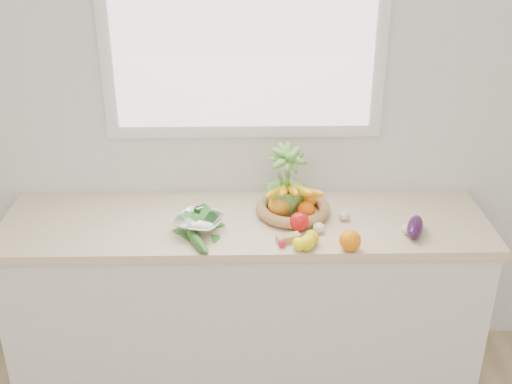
{
  "coord_description": "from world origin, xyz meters",
  "views": [
    {
      "loc": [
        -0.0,
        -0.65,
        2.31
      ],
      "look_at": [
        0.05,
        1.93,
        1.05
      ],
      "focal_mm": 45.0,
      "sensor_mm": 36.0,
      "label": 1
    }
  ],
  "objects_px": {
    "colander_with_spinach": "(199,220)",
    "potted_herb": "(286,181)",
    "apple": "(299,222)",
    "eggplant": "(415,227)",
    "fruit_basket": "(292,204)",
    "cucumber": "(197,241)"
  },
  "relations": [
    {
      "from": "cucumber",
      "to": "apple",
      "type": "bearing_deg",
      "value": 15.4
    },
    {
      "from": "eggplant",
      "to": "apple",
      "type": "bearing_deg",
      "value": 174.86
    },
    {
      "from": "potted_herb",
      "to": "colander_with_spinach",
      "type": "bearing_deg",
      "value": -156.65
    },
    {
      "from": "potted_herb",
      "to": "fruit_basket",
      "type": "xyz_separation_m",
      "value": [
        0.03,
        -0.02,
        -0.11
      ]
    },
    {
      "from": "cucumber",
      "to": "fruit_basket",
      "type": "xyz_separation_m",
      "value": [
        0.43,
        0.28,
        0.03
      ]
    },
    {
      "from": "potted_herb",
      "to": "fruit_basket",
      "type": "relative_size",
      "value": 0.85
    },
    {
      "from": "cucumber",
      "to": "colander_with_spinach",
      "type": "bearing_deg",
      "value": 88.81
    },
    {
      "from": "fruit_basket",
      "to": "colander_with_spinach",
      "type": "height_order",
      "value": "fruit_basket"
    },
    {
      "from": "apple",
      "to": "eggplant",
      "type": "relative_size",
      "value": 0.48
    },
    {
      "from": "cucumber",
      "to": "colander_with_spinach",
      "type": "xyz_separation_m",
      "value": [
        0.0,
        0.13,
        0.03
      ]
    },
    {
      "from": "eggplant",
      "to": "colander_with_spinach",
      "type": "distance_m",
      "value": 0.95
    },
    {
      "from": "eggplant",
      "to": "fruit_basket",
      "type": "relative_size",
      "value": 0.47
    },
    {
      "from": "cucumber",
      "to": "fruit_basket",
      "type": "relative_size",
      "value": 0.61
    },
    {
      "from": "eggplant",
      "to": "cucumber",
      "type": "height_order",
      "value": "eggplant"
    },
    {
      "from": "potted_herb",
      "to": "eggplant",
      "type": "bearing_deg",
      "value": -21.47
    },
    {
      "from": "eggplant",
      "to": "fruit_basket",
      "type": "height_order",
      "value": "fruit_basket"
    },
    {
      "from": "colander_with_spinach",
      "to": "potted_herb",
      "type": "bearing_deg",
      "value": 23.35
    },
    {
      "from": "apple",
      "to": "cucumber",
      "type": "height_order",
      "value": "apple"
    },
    {
      "from": "apple",
      "to": "eggplant",
      "type": "height_order",
      "value": "apple"
    },
    {
      "from": "apple",
      "to": "potted_herb",
      "type": "xyz_separation_m",
      "value": [
        -0.05,
        0.17,
        0.12
      ]
    },
    {
      "from": "apple",
      "to": "colander_with_spinach",
      "type": "bearing_deg",
      "value": 179.53
    },
    {
      "from": "cucumber",
      "to": "potted_herb",
      "type": "bearing_deg",
      "value": 36.84
    }
  ]
}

